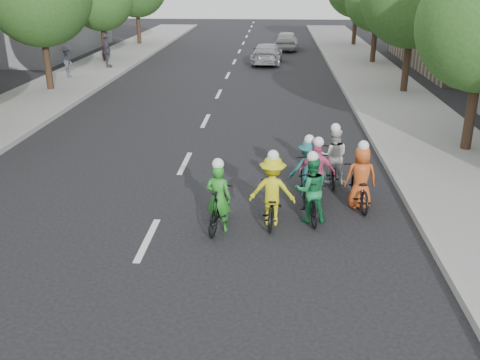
# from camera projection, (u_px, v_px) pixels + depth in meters

# --- Properties ---
(ground) EXTENTS (120.00, 120.00, 0.00)m
(ground) POSITION_uv_depth(u_px,v_px,m) (148.00, 240.00, 11.54)
(ground) COLOR black
(ground) RESTS_ON ground
(sidewalk_left) EXTENTS (4.00, 80.00, 0.15)m
(sidewalk_left) POSITION_uv_depth(u_px,v_px,m) (6.00, 116.00, 21.30)
(sidewalk_left) COLOR gray
(sidewalk_left) RESTS_ON ground
(curb_left) EXTENTS (0.18, 80.00, 0.18)m
(curb_left) POSITION_uv_depth(u_px,v_px,m) (54.00, 116.00, 21.18)
(curb_left) COLOR #999993
(curb_left) RESTS_ON ground
(sidewalk_right) EXTENTS (4.00, 80.00, 0.15)m
(sidewalk_right) POSITION_uv_depth(u_px,v_px,m) (414.00, 123.00, 20.33)
(sidewalk_right) COLOR gray
(sidewalk_right) RESTS_ON ground
(curb_right) EXTENTS (0.18, 80.00, 0.18)m
(curb_right) POSITION_uv_depth(u_px,v_px,m) (362.00, 121.00, 20.44)
(curb_right) COLOR #999993
(curb_right) RESTS_ON ground
(cyclist_0) EXTENTS (0.82, 1.75, 1.70)m
(cyclist_0) POSITION_uv_depth(u_px,v_px,m) (311.00, 194.00, 12.26)
(cyclist_0) COLOR black
(cyclist_0) RESTS_ON ground
(cyclist_1) EXTENTS (0.78, 1.77, 1.69)m
(cyclist_1) POSITION_uv_depth(u_px,v_px,m) (333.00, 162.00, 14.51)
(cyclist_1) COLOR black
(cyclist_1) RESTS_ON ground
(cyclist_2) EXTENTS (0.74, 1.69, 1.69)m
(cyclist_2) POSITION_uv_depth(u_px,v_px,m) (219.00, 204.00, 11.84)
(cyclist_2) COLOR black
(cyclist_2) RESTS_ON ground
(cyclist_3) EXTENTS (1.04, 1.69, 1.65)m
(cyclist_3) POSITION_uv_depth(u_px,v_px,m) (308.00, 172.00, 13.61)
(cyclist_3) COLOR black
(cyclist_3) RESTS_ON ground
(cyclist_4) EXTENTS (0.92, 1.93, 1.67)m
(cyclist_4) POSITION_uv_depth(u_px,v_px,m) (316.00, 176.00, 13.39)
(cyclist_4) COLOR black
(cyclist_4) RESTS_ON ground
(cyclist_5) EXTENTS (1.09, 1.71, 1.77)m
(cyclist_5) POSITION_uv_depth(u_px,v_px,m) (272.00, 197.00, 12.10)
(cyclist_5) COLOR black
(cyclist_5) RESTS_ON ground
(cyclist_6) EXTENTS (0.79, 1.83, 1.70)m
(cyclist_6) POSITION_uv_depth(u_px,v_px,m) (360.00, 184.00, 13.02)
(cyclist_6) COLOR black
(cyclist_6) RESTS_ON ground
(follow_car_lead) EXTENTS (2.04, 4.54, 1.29)m
(follow_car_lead) POSITION_uv_depth(u_px,v_px,m) (267.00, 54.00, 33.75)
(follow_car_lead) COLOR #AAAAAE
(follow_car_lead) RESTS_ON ground
(follow_car_trail) EXTENTS (1.90, 4.21, 1.40)m
(follow_car_trail) POSITION_uv_depth(u_px,v_px,m) (287.00, 40.00, 39.94)
(follow_car_trail) COLOR beige
(follow_car_trail) RESTS_ON ground
(spectator_0) EXTENTS (0.70, 1.12, 1.67)m
(spectator_0) POSITION_uv_depth(u_px,v_px,m) (68.00, 61.00, 28.52)
(spectator_0) COLOR #545462
(spectator_0) RESTS_ON sidewalk_left
(spectator_1) EXTENTS (0.78, 1.21, 1.91)m
(spectator_1) POSITION_uv_depth(u_px,v_px,m) (107.00, 51.00, 31.54)
(spectator_1) COLOR #484854
(spectator_1) RESTS_ON sidewalk_left
(spectator_2) EXTENTS (0.74, 0.96, 1.75)m
(spectator_2) POSITION_uv_depth(u_px,v_px,m) (105.00, 45.00, 35.00)
(spectator_2) COLOR #484A54
(spectator_2) RESTS_ON sidewalk_left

